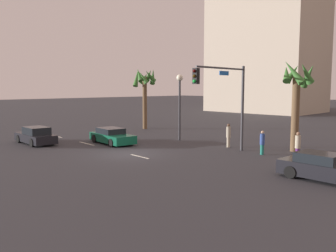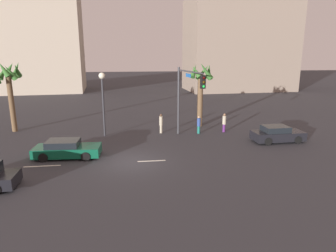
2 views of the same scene
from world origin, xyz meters
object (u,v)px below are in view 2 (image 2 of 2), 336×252
(building_0, at_px, (239,46))
(building_1, at_px, (31,27))
(car_1, at_px, (67,149))
(streetlamp, at_px, (103,92))
(palm_tree_0, at_px, (9,80))
(pedestrian_1, at_px, (161,123))
(pedestrian_2, at_px, (224,122))
(palm_tree_1, at_px, (201,83))
(traffic_signal, at_px, (186,91))
(car_2, at_px, (277,134))
(pedestrian_0, at_px, (199,124))

(building_0, distance_m, building_1, 40.89)
(car_1, distance_m, streetlamp, 6.79)
(palm_tree_0, height_order, building_1, building_1)
(pedestrian_1, xyz_separation_m, pedestrian_2, (5.96, -0.40, -0.03))
(palm_tree_1, distance_m, building_1, 42.87)
(traffic_signal, relative_size, pedestrian_1, 3.35)
(car_2, height_order, pedestrian_2, pedestrian_2)
(car_2, xyz_separation_m, pedestrian_1, (-9.39, 4.07, 0.34))
(car_2, height_order, pedestrian_0, pedestrian_0)
(traffic_signal, relative_size, building_1, 0.25)
(car_2, relative_size, pedestrian_0, 2.61)
(traffic_signal, distance_m, palm_tree_0, 16.44)
(pedestrian_0, xyz_separation_m, palm_tree_1, (0.83, 2.79, 3.57))
(palm_tree_0, bearing_deg, pedestrian_1, -10.46)
(car_1, relative_size, palm_tree_0, 0.71)
(streetlamp, relative_size, pedestrian_2, 3.17)
(streetlamp, bearing_deg, pedestrian_1, 3.61)
(car_2, distance_m, building_1, 51.55)
(palm_tree_0, xyz_separation_m, palm_tree_1, (18.08, -0.36, -0.43))
(car_2, height_order, building_0, building_0)
(car_2, relative_size, streetlamp, 0.76)
(building_1, bearing_deg, pedestrian_1, -63.94)
(traffic_signal, distance_m, streetlamp, 7.32)
(palm_tree_1, relative_size, building_0, 0.31)
(car_1, bearing_deg, pedestrian_2, 21.76)
(pedestrian_0, height_order, pedestrian_2, pedestrian_2)
(car_1, height_order, pedestrian_2, pedestrian_2)
(pedestrian_0, distance_m, palm_tree_0, 17.98)
(traffic_signal, height_order, streetlamp, traffic_signal)
(building_0, bearing_deg, car_2, -108.42)
(traffic_signal, distance_m, building_0, 39.50)
(car_1, relative_size, palm_tree_1, 0.72)
(pedestrian_1, bearing_deg, pedestrian_2, -3.80)
(pedestrian_1, xyz_separation_m, building_1, (-21.01, 35.89, 11.32))
(streetlamp, height_order, pedestrian_0, streetlamp)
(pedestrian_0, bearing_deg, car_1, -154.72)
(pedestrian_1, distance_m, pedestrian_2, 5.97)
(palm_tree_0, relative_size, building_1, 0.27)
(car_2, bearing_deg, streetlamp, 165.55)
(traffic_signal, bearing_deg, pedestrian_2, 26.45)
(pedestrian_0, bearing_deg, palm_tree_1, 73.34)
(pedestrian_0, bearing_deg, building_1, 123.84)
(palm_tree_1, bearing_deg, pedestrian_1, -152.97)
(building_1, bearing_deg, traffic_signal, -63.47)
(car_2, relative_size, building_1, 0.18)
(streetlamp, relative_size, palm_tree_0, 0.86)
(car_1, bearing_deg, building_0, 54.78)
(car_2, bearing_deg, palm_tree_1, 129.21)
(traffic_signal, xyz_separation_m, building_1, (-22.86, 38.33, 8.10))
(streetlamp, relative_size, building_0, 0.27)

